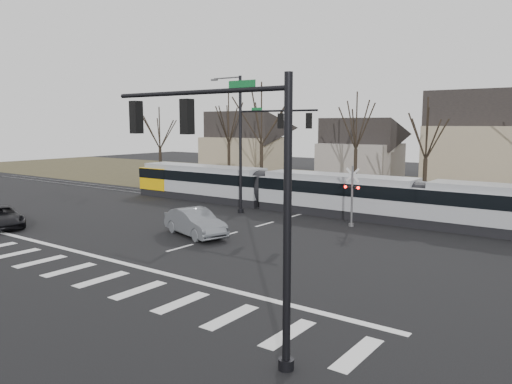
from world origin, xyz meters
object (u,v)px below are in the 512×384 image
Objects in this scene: sedan at (195,222)px; suv at (1,217)px; rail_crossing_signal at (352,198)px; tram at (336,193)px.

sedan is 1.00× the size of suv.
suv is 1.32× the size of rail_crossing_signal.
suv is (-15.55, -16.93, -0.97)m from tram.
tram is at bearing -0.19° from sedan.
tram is 11.91m from sedan.
rail_crossing_signal is at bearing -49.06° from tram.
rail_crossing_signal reaches higher than suv.
suv is at bearing 132.58° from sedan.
sedan is at bearing -107.62° from tram.
rail_crossing_signal is at bearing -36.86° from suv.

